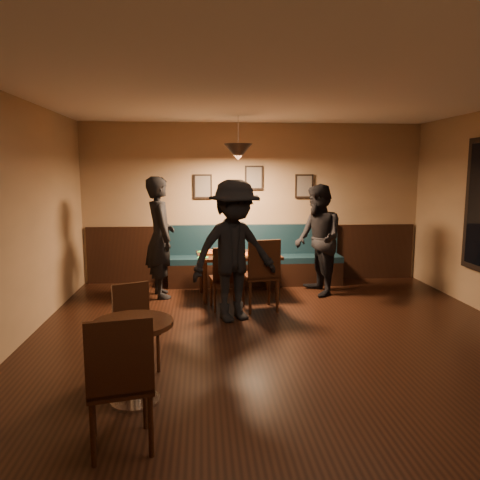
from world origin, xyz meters
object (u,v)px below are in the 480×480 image
Objects in this scene: booth_bench at (255,256)px; dining_table at (238,275)px; chair_near_left at (225,277)px; diner_left at (160,237)px; soda_glass at (276,253)px; tabasco_bottle at (275,249)px; chair_near_right at (260,274)px; cafe_chair_far at (137,328)px; cafe_table at (134,362)px; diner_front at (234,251)px; cafe_chair_near at (119,380)px; diner_right at (318,240)px.

booth_bench reaches higher than dining_table.
diner_left is at bearing 135.08° from chair_near_left.
soda_glass reaches higher than tabasco_bottle.
chair_near_right is at bearing -113.40° from tabasco_bottle.
cafe_chair_far is (-1.47, -1.94, -0.09)m from chair_near_right.
booth_bench is at bearing -138.94° from cafe_chair_far.
chair_near_left is (-0.60, -1.44, -0.04)m from booth_bench.
diner_left is 1.82m from soda_glass.
tabasco_bottle is 0.18× the size of cafe_table.
chair_near_right is 0.56× the size of diner_front.
diner_front reaches higher than tabasco_bottle.
diner_front reaches higher than chair_near_left.
cafe_chair_near reaches higher than soda_glass.
tabasco_bottle is 4.40m from cafe_chair_near.
diner_front is at bearing -104.29° from booth_bench.
booth_bench reaches higher than soda_glass.
cafe_chair_far reaches higher than soda_glass.
diner_left reaches higher than dining_table.
cafe_chair_near is at bearing 164.54° from diner_left.
chair_near_left is at bearing 62.46° from cafe_chair_near.
soda_glass is at bearing 60.96° from cafe_table.
diner_left is at bearing -155.96° from booth_bench.
diner_right is at bearing -4.28° from dining_table.
chair_near_right is at bearing 24.33° from diner_front.
booth_bench is 2.09m from diner_front.
diner_left is 4.16m from cafe_chair_near.
diner_left reaches higher than cafe_chair_near.
dining_table is at bearing 59.62° from diner_front.
booth_bench is 4.19× the size of cafe_table.
booth_bench reaches higher than tabasco_bottle.
soda_glass is at bearing -95.45° from tabasco_bottle.
chair_near_right reaches higher than dining_table.
cafe_chair_far is at bearing -136.23° from chair_near_right.
cafe_chair_far is (-0.97, -2.05, -0.03)m from chair_near_left.
chair_near_left is 1.31m from diner_left.
tabasco_bottle is at bearing 30.45° from chair_near_left.
tabasco_bottle is at bearing -5.99° from dining_table.
diner_front reaches higher than chair_near_right.
dining_table is at bearing 61.58° from cafe_chair_near.
booth_bench is 1.70× the size of diner_right.
diner_left reaches higher than soda_glass.
chair_near_left is 2.88m from cafe_table.
chair_near_right is 1.33m from diner_right.
cafe_chair_far is at bearing -148.87° from diner_front.
soda_glass reaches higher than cafe_table.
diner_right reaches higher than tabasco_bottle.
diner_front is (-0.15, -1.20, 0.59)m from dining_table.
diner_right is at bearing 46.63° from cafe_chair_near.
booth_bench is 1.56m from chair_near_left.
diner_front is at bearing -150.05° from cafe_chair_far.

